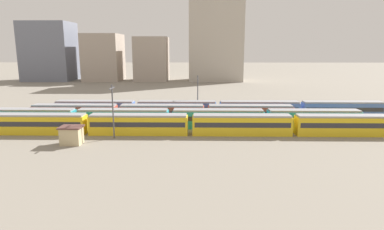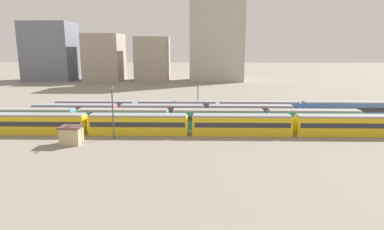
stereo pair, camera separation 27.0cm
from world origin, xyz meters
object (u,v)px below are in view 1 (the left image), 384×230
at_px(train_track_0, 242,124).
at_px(catenary_pole_0, 113,109).
at_px(catenary_pole_1, 198,93).
at_px(train_track_3, 300,109).
at_px(signal_hut, 72,135).
at_px(train_track_1, 171,118).
at_px(train_track_2, 162,113).

relative_size(train_track_0, catenary_pole_0, 9.83).
bearing_deg(catenary_pole_1, train_track_3, -7.08).
xyz_separation_m(train_track_0, train_track_3, (15.48, 15.60, 0.00)).
distance_m(train_track_3, catenary_pole_1, 23.97).
height_order(train_track_3, signal_hut, train_track_3).
distance_m(train_track_0, catenary_pole_1, 20.48).
bearing_deg(catenary_pole_1, train_track_0, -66.44).
xyz_separation_m(train_track_3, catenary_pole_1, (-23.56, 2.93, 3.30)).
bearing_deg(train_track_1, catenary_pole_0, -138.38).
relative_size(train_track_1, catenary_pole_0, 7.85).
relative_size(train_track_1, catenary_pole_1, 8.01).
xyz_separation_m(train_track_2, signal_hut, (-13.14, -17.14, -0.35)).
relative_size(train_track_0, catenary_pole_1, 10.03).
height_order(train_track_1, signal_hut, train_track_1).
bearing_deg(signal_hut, catenary_pole_0, 31.15).
relative_size(train_track_0, train_track_1, 1.25).
bearing_deg(train_track_3, train_track_2, -170.54).
relative_size(train_track_1, train_track_3, 0.66).
bearing_deg(train_track_0, train_track_2, 146.50).
xyz_separation_m(catenary_pole_0, catenary_pole_1, (14.69, 21.59, -0.10)).
bearing_deg(train_track_3, train_track_0, -134.78).
bearing_deg(catenary_pole_0, catenary_pole_1, 55.76).
distance_m(train_track_1, train_track_3, 30.76).
height_order(train_track_3, catenary_pole_1, catenary_pole_1).
xyz_separation_m(train_track_0, train_track_1, (-13.47, 5.20, 0.00)).
bearing_deg(train_track_0, train_track_3, 45.22).
distance_m(train_track_0, signal_hut, 29.64).
height_order(train_track_2, catenary_pole_1, catenary_pole_1).
relative_size(train_track_3, catenary_pole_0, 11.82).
relative_size(train_track_3, signal_hut, 31.25).
bearing_deg(catenary_pole_0, signal_hut, -148.85).
xyz_separation_m(train_track_0, signal_hut, (-28.86, -6.74, -0.35)).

